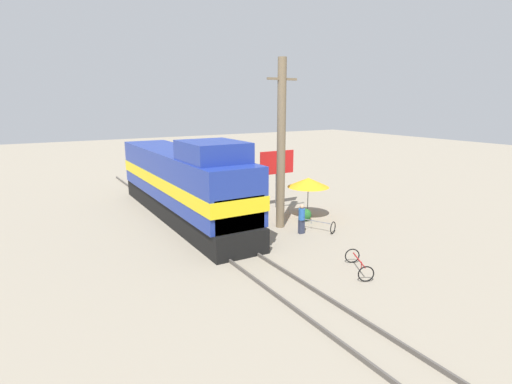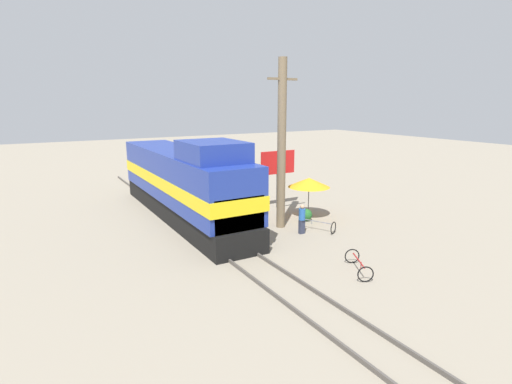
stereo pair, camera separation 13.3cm
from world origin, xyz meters
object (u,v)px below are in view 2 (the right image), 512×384
vendor_umbrella (309,182)px  bicycle (317,225)px  bicycle_spare (358,264)px  locomotive (184,183)px  billboard_sign (278,165)px  person_bystander (302,218)px  utility_pole (282,145)px

vendor_umbrella → bicycle: (-1.13, -2.25, -1.81)m
bicycle → bicycle_spare: size_ratio=1.01×
locomotive → billboard_sign: (6.14, -0.64, 0.66)m
billboard_sign → person_bystander: billboard_sign is taller
utility_pole → billboard_sign: utility_pole is taller
billboard_sign → bicycle: 5.77m
utility_pole → bicycle_spare: 7.91m
billboard_sign → person_bystander: (-1.81, -5.11, -1.97)m
utility_pole → billboard_sign: (2.14, 3.58, -1.75)m
vendor_umbrella → bicycle_spare: bearing=-112.6°
billboard_sign → bicycle: bearing=-99.0°
locomotive → billboard_sign: size_ratio=4.15×
locomotive → person_bystander: size_ratio=9.86×
utility_pole → bicycle: size_ratio=4.49×
person_bystander → bicycle: bearing=-2.4°
locomotive → billboard_sign: bearing=-6.0°
utility_pole → bicycle_spare: bearing=-95.3°
billboard_sign → bicycle: size_ratio=1.86×
locomotive → vendor_umbrella: locomotive is taller
utility_pole → bicycle_spare: utility_pole is taller
vendor_umbrella → bicycle_spare: 8.15m
locomotive → utility_pole: (4.00, -4.22, 2.41)m
person_bystander → bicycle_spare: 5.23m
utility_pole → vendor_umbrella: bearing=15.6°
billboard_sign → bicycle: (-0.82, -5.15, -2.47)m
person_bystander → billboard_sign: bearing=70.5°
locomotive → person_bystander: 7.31m
locomotive → utility_pole: utility_pole is taller
vendor_umbrella → bicycle_spare: (-3.06, -7.34, -1.82)m
vendor_umbrella → bicycle_spare: size_ratio=1.24×
bicycle → bicycle_spare: 5.44m
person_bystander → utility_pole: bearing=101.9°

